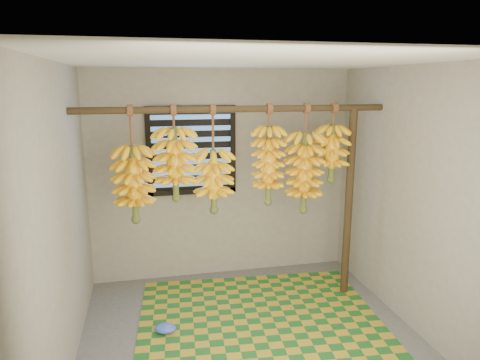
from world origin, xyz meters
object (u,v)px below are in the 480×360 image
object	(u,v)px
plastic_bag	(165,328)
banana_bunch_b	(175,164)
woven_mat	(259,318)
banana_bunch_a	(134,184)
support_post	(349,204)
banana_bunch_e	(304,173)
banana_bunch_d	(268,165)
banana_bunch_c	(214,181)
banana_bunch_f	(332,153)

from	to	relation	value
plastic_bag	banana_bunch_b	size ratio (longest dim) A/B	0.22
woven_mat	banana_bunch_b	distance (m)	1.70
banana_bunch_a	banana_bunch_b	distance (m)	0.42
support_post	banana_bunch_b	xyz separation A→B (m)	(-1.79, 0.00, 0.50)
plastic_bag	banana_bunch_b	bearing A→B (deg)	67.33
banana_bunch_a	banana_bunch_e	bearing A→B (deg)	0.00
banana_bunch_d	banana_bunch_e	size ratio (longest dim) A/B	0.90
banana_bunch_a	banana_bunch_b	world-z (taller)	same
woven_mat	support_post	bearing A→B (deg)	17.82
banana_bunch_c	banana_bunch_d	distance (m)	0.56
plastic_bag	banana_bunch_d	xyz separation A→B (m)	(1.07, 0.39, 1.40)
banana_bunch_a	banana_bunch_e	xyz separation A→B (m)	(1.67, 0.00, 0.03)
banana_bunch_a	plastic_bag	bearing A→B (deg)	-60.98
banana_bunch_b	banana_bunch_d	bearing A→B (deg)	-0.00
support_post	banana_bunch_c	bearing A→B (deg)	180.00
plastic_bag	banana_bunch_d	size ratio (longest dim) A/B	0.20
banana_bunch_e	banana_bunch_a	bearing A→B (deg)	-180.00
banana_bunch_a	banana_bunch_d	size ratio (longest dim) A/B	1.09
plastic_bag	banana_bunch_f	bearing A→B (deg)	12.73
banana_bunch_e	banana_bunch_f	world-z (taller)	same
banana_bunch_c	banana_bunch_e	distance (m)	0.92
banana_bunch_c	banana_bunch_e	bearing A→B (deg)	0.00
woven_mat	plastic_bag	xyz separation A→B (m)	(-0.90, -0.06, 0.05)
plastic_bag	banana_bunch_a	size ratio (longest dim) A/B	0.18
banana_bunch_b	plastic_bag	bearing A→B (deg)	-112.67
plastic_bag	banana_bunch_f	xyz separation A→B (m)	(1.74, 0.39, 1.50)
support_post	banana_bunch_e	xyz separation A→B (m)	(-0.50, 0.00, 0.36)
banana_bunch_b	banana_bunch_c	bearing A→B (deg)	-0.00
plastic_bag	banana_bunch_c	world-z (taller)	banana_bunch_c
woven_mat	banana_bunch_a	bearing A→B (deg)	163.27
banana_bunch_f	woven_mat	bearing A→B (deg)	-158.01
banana_bunch_f	banana_bunch_d	bearing A→B (deg)	180.00
banana_bunch_e	banana_bunch_f	distance (m)	0.34
support_post	woven_mat	size ratio (longest dim) A/B	0.87
woven_mat	banana_bunch_b	bearing A→B (deg)	155.49
banana_bunch_c	banana_bunch_b	bearing A→B (deg)	180.00
banana_bunch_d	banana_bunch_e	xyz separation A→B (m)	(0.38, 0.00, -0.09)
banana_bunch_a	banana_bunch_d	distance (m)	1.30
plastic_bag	banana_bunch_c	xyz separation A→B (m)	(0.53, 0.39, 1.27)
support_post	banana_bunch_b	bearing A→B (deg)	180.00
banana_bunch_c	banana_bunch_e	world-z (taller)	same
banana_bunch_f	banana_bunch_c	bearing A→B (deg)	180.00
banana_bunch_b	banana_bunch_c	world-z (taller)	same
support_post	banana_bunch_e	world-z (taller)	banana_bunch_e
woven_mat	banana_bunch_a	xyz separation A→B (m)	(-1.12, 0.34, 1.32)
banana_bunch_a	banana_bunch_d	xyz separation A→B (m)	(1.29, 0.00, 0.12)
support_post	plastic_bag	distance (m)	2.21
support_post	banana_bunch_f	bearing A→B (deg)	180.00
support_post	banana_bunch_e	size ratio (longest dim) A/B	1.82
woven_mat	banana_bunch_f	distance (m)	1.78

